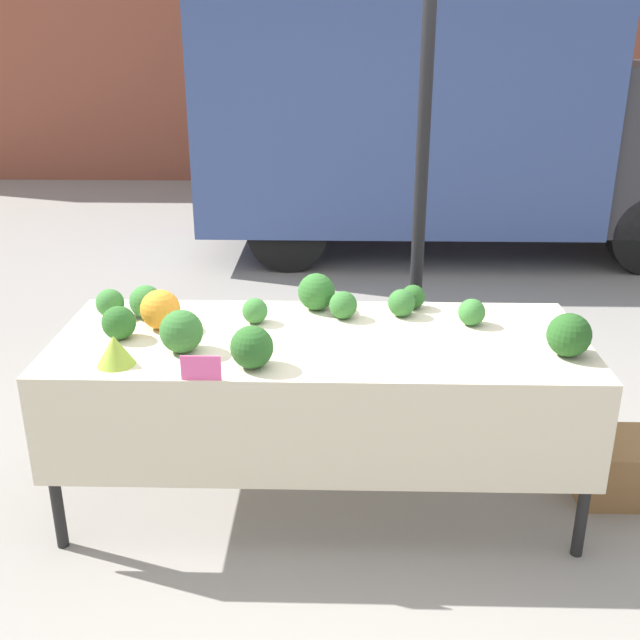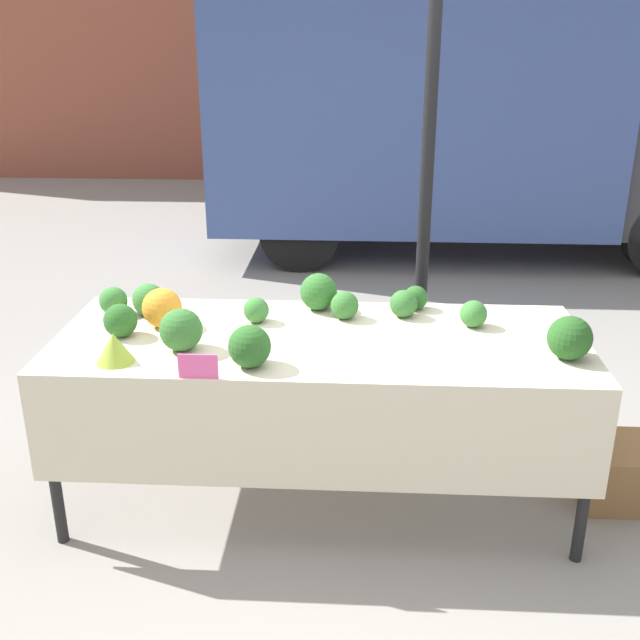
{
  "view_description": "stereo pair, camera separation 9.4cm",
  "coord_description": "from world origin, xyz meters",
  "px_view_note": "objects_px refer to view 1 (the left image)",
  "views": [
    {
      "loc": [
        0.08,
        -3.07,
        2.12
      ],
      "look_at": [
        0.0,
        0.0,
        0.92
      ],
      "focal_mm": 42.0,
      "sensor_mm": 36.0,
      "label": 1
    },
    {
      "loc": [
        0.17,
        -3.06,
        2.12
      ],
      "look_at": [
        0.0,
        0.0,
        0.92
      ],
      "focal_mm": 42.0,
      "sensor_mm": 36.0,
      "label": 2
    }
  ],
  "objects_px": {
    "parked_truck": "(438,120)",
    "produce_crate": "(627,467)",
    "price_sign": "(201,368)",
    "orange_cauliflower": "(160,309)"
  },
  "relations": [
    {
      "from": "price_sign",
      "to": "produce_crate",
      "type": "distance_m",
      "value": 2.14
    },
    {
      "from": "parked_truck",
      "to": "produce_crate",
      "type": "distance_m",
      "value": 4.5
    },
    {
      "from": "parked_truck",
      "to": "price_sign",
      "type": "distance_m",
      "value": 5.09
    },
    {
      "from": "price_sign",
      "to": "parked_truck",
      "type": "bearing_deg",
      "value": 73.0
    },
    {
      "from": "parked_truck",
      "to": "produce_crate",
      "type": "height_order",
      "value": "parked_truck"
    },
    {
      "from": "orange_cauliflower",
      "to": "price_sign",
      "type": "bearing_deg",
      "value": -62.68
    },
    {
      "from": "produce_crate",
      "to": "parked_truck",
      "type": "bearing_deg",
      "value": 95.96
    },
    {
      "from": "parked_truck",
      "to": "price_sign",
      "type": "bearing_deg",
      "value": -107.0
    },
    {
      "from": "price_sign",
      "to": "produce_crate",
      "type": "height_order",
      "value": "price_sign"
    },
    {
      "from": "parked_truck",
      "to": "produce_crate",
      "type": "bearing_deg",
      "value": -84.04
    }
  ]
}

